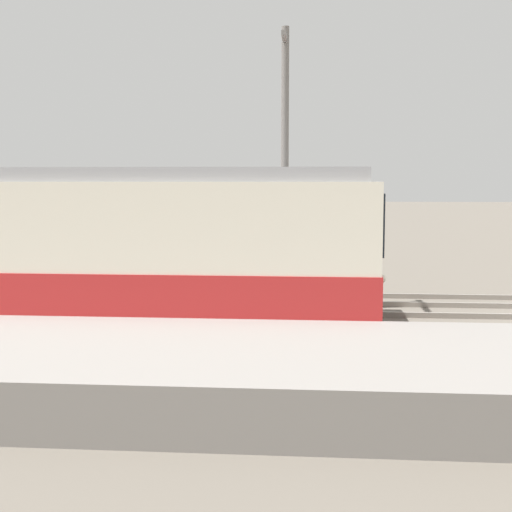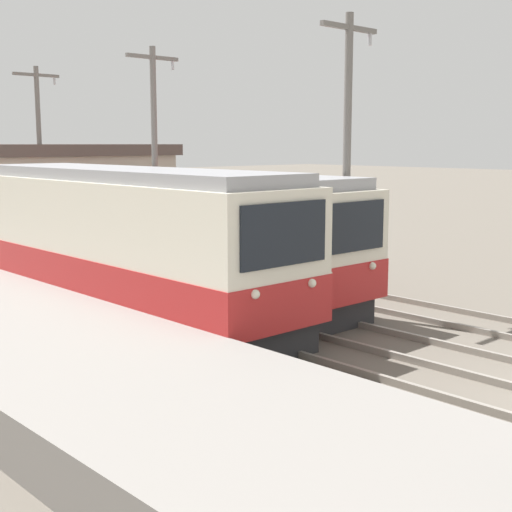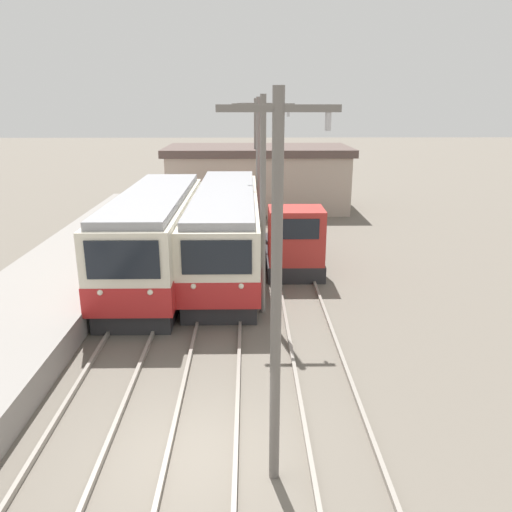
{
  "view_description": "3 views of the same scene",
  "coord_description": "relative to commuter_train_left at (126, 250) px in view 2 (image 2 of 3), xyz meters",
  "views": [
    {
      "loc": [
        -17.22,
        6.78,
        3.49
      ],
      "look_at": [
        0.59,
        8.28,
        1.58
      ],
      "focal_mm": 50.0,
      "sensor_mm": 36.0,
      "label": 1
    },
    {
      "loc": [
        -12.12,
        -3.88,
        4.33
      ],
      "look_at": [
        -0.36,
        8.71,
        1.6
      ],
      "focal_mm": 50.0,
      "sensor_mm": 36.0,
      "label": 2
    },
    {
      "loc": [
        1.21,
        -8.89,
        7.18
      ],
      "look_at": [
        1.5,
        9.32,
        1.56
      ],
      "focal_mm": 35.0,
      "sensor_mm": 36.0,
      "label": 3
    }
  ],
  "objects": [
    {
      "name": "catenary_mast_distant",
      "position": [
        4.31,
        13.06,
        2.31
      ],
      "size": [
        2.0,
        0.2,
        7.44
      ],
      "color": "slate",
      "rests_on": "ground"
    },
    {
      "name": "catenary_mast_mid",
      "position": [
        4.31,
        -3.4,
        2.31
      ],
      "size": [
        2.0,
        0.2,
        7.44
      ],
      "color": "slate",
      "rests_on": "ground"
    },
    {
      "name": "commuter_train_left",
      "position": [
        0.0,
        0.0,
        0.0
      ],
      "size": [
        2.84,
        11.1,
        3.74
      ],
      "color": "#28282B",
      "rests_on": "ground"
    },
    {
      "name": "commuter_train_center",
      "position": [
        2.8,
        1.64,
        -0.09
      ],
      "size": [
        2.84,
        13.04,
        3.53
      ],
      "color": "#28282B",
      "rests_on": "ground"
    },
    {
      "name": "station_building",
      "position": [
        4.5,
        14.99,
        0.43
      ],
      "size": [
        12.6,
        6.3,
        4.29
      ],
      "color": "#AD9E8E",
      "rests_on": "ground"
    },
    {
      "name": "catenary_mast_far",
      "position": [
        4.31,
        4.83,
        2.31
      ],
      "size": [
        2.0,
        0.2,
        7.44
      ],
      "color": "slate",
      "rests_on": "ground"
    },
    {
      "name": "shunting_locomotive",
      "position": [
        5.8,
        1.94,
        -0.53
      ],
      "size": [
        2.4,
        5.87,
        3.0
      ],
      "color": "#28282B",
      "rests_on": "ground"
    }
  ]
}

